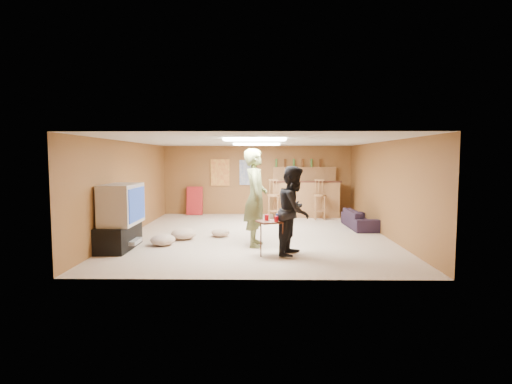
{
  "coord_description": "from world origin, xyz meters",
  "views": [
    {
      "loc": [
        0.13,
        -9.33,
        1.81
      ],
      "look_at": [
        0.0,
        0.2,
        1.0
      ],
      "focal_mm": 28.0,
      "sensor_mm": 36.0,
      "label": 1
    }
  ],
  "objects_px": {
    "person_olive": "(256,198)",
    "sofa": "(360,219)",
    "tv_body": "(122,204)",
    "person_black": "(294,211)",
    "tray_table": "(272,238)",
    "bar_counter": "(306,199)"
  },
  "relations": [
    {
      "from": "person_black",
      "to": "sofa",
      "type": "distance_m",
      "value": 3.55
    },
    {
      "from": "bar_counter",
      "to": "person_olive",
      "type": "bearing_deg",
      "value": -109.78
    },
    {
      "from": "person_olive",
      "to": "bar_counter",
      "type": "bearing_deg",
      "value": -17.92
    },
    {
      "from": "person_olive",
      "to": "sofa",
      "type": "xyz_separation_m",
      "value": [
        2.69,
        2.17,
        -0.77
      ]
    },
    {
      "from": "tv_body",
      "to": "person_black",
      "type": "xyz_separation_m",
      "value": [
        3.39,
        -0.42,
        -0.07
      ]
    },
    {
      "from": "sofa",
      "to": "tray_table",
      "type": "relative_size",
      "value": 2.46
    },
    {
      "from": "tv_body",
      "to": "sofa",
      "type": "distance_m",
      "value": 5.93
    },
    {
      "from": "tv_body",
      "to": "person_black",
      "type": "bearing_deg",
      "value": -7.09
    },
    {
      "from": "person_olive",
      "to": "sofa",
      "type": "distance_m",
      "value": 3.54
    },
    {
      "from": "person_olive",
      "to": "tray_table",
      "type": "xyz_separation_m",
      "value": [
        0.31,
        -0.77,
        -0.68
      ]
    },
    {
      "from": "tv_body",
      "to": "tray_table",
      "type": "height_order",
      "value": "tv_body"
    },
    {
      "from": "tray_table",
      "to": "tv_body",
      "type": "bearing_deg",
      "value": 171.09
    },
    {
      "from": "tv_body",
      "to": "bar_counter",
      "type": "distance_m",
      "value": 6.09
    },
    {
      "from": "tv_body",
      "to": "person_olive",
      "type": "distance_m",
      "value": 2.68
    },
    {
      "from": "tv_body",
      "to": "person_olive",
      "type": "relative_size",
      "value": 0.55
    },
    {
      "from": "person_black",
      "to": "person_olive",
      "type": "bearing_deg",
      "value": 65.28
    },
    {
      "from": "bar_counter",
      "to": "tray_table",
      "type": "height_order",
      "value": "bar_counter"
    },
    {
      "from": "sofa",
      "to": "bar_counter",
      "type": "bearing_deg",
      "value": 29.0
    },
    {
      "from": "bar_counter",
      "to": "tray_table",
      "type": "xyz_separation_m",
      "value": [
        -1.18,
        -4.92,
        -0.23
      ]
    },
    {
      "from": "person_olive",
      "to": "tray_table",
      "type": "bearing_deg",
      "value": -156.1
    },
    {
      "from": "person_olive",
      "to": "tray_table",
      "type": "height_order",
      "value": "person_olive"
    },
    {
      "from": "tv_body",
      "to": "person_black",
      "type": "height_order",
      "value": "person_black"
    }
  ]
}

